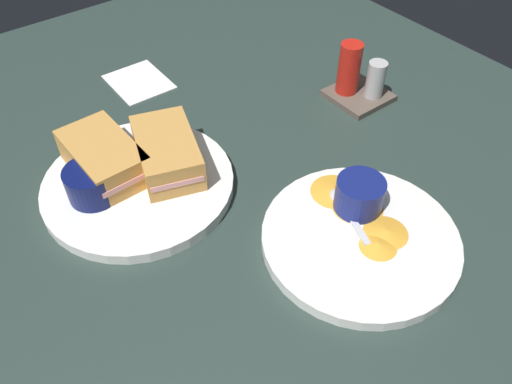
{
  "coord_description": "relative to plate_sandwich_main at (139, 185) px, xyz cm",
  "views": [
    {
      "loc": [
        49.0,
        -29.93,
        49.67
      ],
      "look_at": [
        12.61,
        -1.96,
        3.0
      ],
      "focal_mm": 35.84,
      "sensor_mm": 36.0,
      "label": 1
    }
  ],
  "objects": [
    {
      "name": "ground_plane",
      "position": [
        -0.04,
        12.45,
        -2.3
      ],
      "size": [
        110.0,
        110.0,
        3.0
      ],
      "primitive_type": "cube",
      "color": "#283833"
    },
    {
      "name": "plate_sandwich_main",
      "position": [
        0.0,
        0.0,
        0.0
      ],
      "size": [
        25.86,
        25.86,
        1.6
      ],
      "primitive_type": "cylinder",
      "color": "white",
      "rests_on": "ground_plane"
    },
    {
      "name": "sandwich_half_near",
      "position": [
        0.06,
        4.91,
        3.2
      ],
      "size": [
        14.8,
        11.36,
        4.8
      ],
      "color": "#C68C42",
      "rests_on": "plate_sandwich_main"
    },
    {
      "name": "sandwich_half_far",
      "position": [
        -4.28,
        -2.41,
        3.2
      ],
      "size": [
        13.43,
        7.91,
        4.8
      ],
      "color": "#C68C42",
      "rests_on": "plate_sandwich_main"
    },
    {
      "name": "ramekin_dark_sauce",
      "position": [
        -0.98,
        -5.74,
        3.13
      ],
      "size": [
        6.64,
        6.64,
        4.35
      ],
      "color": "#0C144C",
      "rests_on": "plate_sandwich_main"
    },
    {
      "name": "spoon_by_dark_ramekin",
      "position": [
        -1.72,
        -0.41,
        1.16
      ],
      "size": [
        2.84,
        9.96,
        0.8
      ],
      "color": "silver",
      "rests_on": "plate_sandwich_main"
    },
    {
      "name": "plate_chips_companion",
      "position": [
        25.13,
        16.98,
        0.0
      ],
      "size": [
        24.29,
        24.29,
        1.6
      ],
      "primitive_type": "cylinder",
      "color": "white",
      "rests_on": "ground_plane"
    },
    {
      "name": "ramekin_light_gravy",
      "position": [
        21.48,
        20.01,
        3.13
      ],
      "size": [
        6.19,
        6.19,
        4.36
      ],
      "color": "navy",
      "rests_on": "plate_chips_companion"
    },
    {
      "name": "spoon_by_gravy_ramekin",
      "position": [
        20.33,
        18.65,
        1.16
      ],
      "size": [
        9.79,
        4.66,
        0.8
      ],
      "color": "silver",
      "rests_on": "plate_chips_companion"
    },
    {
      "name": "plantain_chip_scatter",
      "position": [
        22.45,
        19.45,
        1.1
      ],
      "size": [
        17.63,
        10.06,
        0.6
      ],
      "color": "orange",
      "rests_on": "plate_chips_companion"
    },
    {
      "name": "condiment_caddy",
      "position": [
        2.71,
        38.95,
        2.61
      ],
      "size": [
        9.0,
        9.0,
        9.5
      ],
      "color": "brown",
      "rests_on": "ground_plane"
    },
    {
      "name": "paper_napkin_folded",
      "position": [
        -23.27,
        12.08,
        -0.6
      ],
      "size": [
        11.15,
        9.18,
        0.4
      ],
      "primitive_type": "cube",
      "rotation": [
        0.0,
        0.0,
        -0.02
      ],
      "color": "white",
      "rests_on": "ground_plane"
    }
  ]
}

